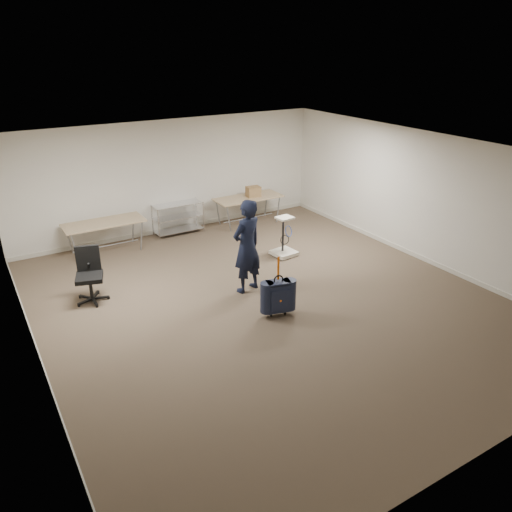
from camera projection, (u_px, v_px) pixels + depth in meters
ground at (267, 302)px, 9.38m from camera, size 9.00×9.00×0.00m
room_shell at (232, 272)px, 10.45m from camera, size 8.00×9.00×9.00m
folding_table_left at (104, 224)px, 11.31m from camera, size 1.80×0.75×0.73m
folding_table_right at (248, 199)px, 13.11m from camera, size 1.80×0.75×0.73m
wire_shelf at (178, 217)px, 12.50m from camera, size 1.22×0.47×0.80m
person at (247, 246)px, 9.45m from camera, size 0.77×0.60×1.85m
suitcase at (278, 296)px, 8.76m from camera, size 0.46×0.34×1.14m
office_chair at (91, 285)px, 9.33m from camera, size 0.62×0.63×1.03m
equipment_cart at (284, 245)px, 11.30m from camera, size 0.55×0.55×0.92m
cardboard_box at (253, 192)px, 13.10m from camera, size 0.38×0.31×0.26m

